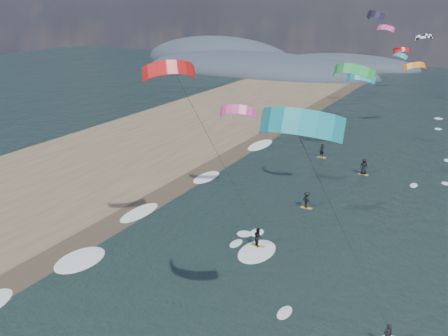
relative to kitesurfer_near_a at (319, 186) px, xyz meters
The scene contains 8 objects.
sand_strip 35.75m from the kitesurfer_near_a, 166.74° to the left, with size 26.00×240.00×0.00m, color brown.
wet_sand_strip 25.03m from the kitesurfer_near_a, 159.72° to the left, with size 3.00×240.00×0.00m, color #382D23.
coastal_hills 119.17m from the kitesurfer_near_a, 117.06° to the left, with size 80.00×41.00×15.00m.
kitesurfer_near_a is the anchor object (origin of this frame).
kitesurfer_near_b 13.37m from the kitesurfer_near_a, 143.25° to the left, with size 6.85×9.05×15.46m.
far_kitesurfers 31.49m from the kitesurfer_near_a, 104.32° to the left, with size 7.09×16.17×1.82m.
bg_kite_field 53.29m from the kitesurfer_near_a, 99.22° to the left, with size 13.51×70.41×9.26m.
shoreline_surf 25.96m from the kitesurfer_near_a, 147.80° to the left, with size 2.40×79.40×0.11m.
Camera 1 is at (15.34, -17.80, 18.86)m, focal length 40.00 mm.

